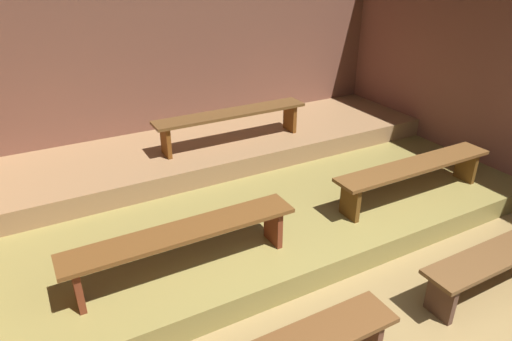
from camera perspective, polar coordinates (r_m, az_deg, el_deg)
The scene contains 9 objects.
ground at distance 4.72m, azimuth 4.30°, elevation -7.85°, with size 6.12×5.32×0.08m, color olive.
wall_back at distance 6.09m, azimuth -7.28°, elevation 13.77°, with size 6.12×0.06×2.61m, color brown.
wall_right at distance 5.99m, azimuth 27.40°, elevation 10.89°, with size 0.06×5.32×2.61m, color brown.
platform_lower at distance 5.14m, azimuth 0.22°, elevation -2.66°, with size 5.32×3.14×0.23m, color olive.
platform_middle at distance 5.75m, azimuth -4.01°, elevation 3.07°, with size 5.32×1.39×0.23m, color olive.
bench_floor_right at distance 4.35m, azimuth 29.03°, elevation -9.34°, with size 1.73×0.31×0.39m.
bench_lower_left at distance 3.65m, azimuth -9.12°, elevation -8.39°, with size 1.89×0.31×0.39m.
bench_lower_right at distance 4.93m, azimuth 19.34°, elevation 0.01°, with size 1.89×0.31×0.39m.
bench_middle_center at distance 5.46m, azimuth -3.09°, elevation 6.65°, with size 1.90×0.31×0.39m.
Camera 1 is at (-2.18, -0.99, 2.60)m, focal length 31.77 mm.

